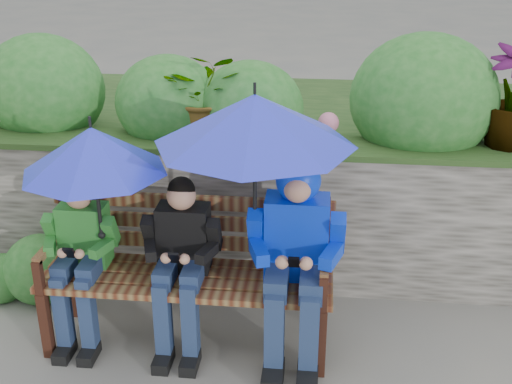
# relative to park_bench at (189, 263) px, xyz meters

# --- Properties ---
(ground) EXTENTS (60.00, 60.00, 0.00)m
(ground) POSITION_rel_park_bench_xyz_m (0.39, -0.01, -0.51)
(ground) COLOR #62625E
(ground) RESTS_ON ground
(garden_backdrop) EXTENTS (8.00, 2.84, 1.80)m
(garden_backdrop) POSITION_rel_park_bench_xyz_m (0.40, 1.59, 0.12)
(garden_backdrop) COLOR #4D4A42
(garden_backdrop) RESTS_ON ground
(park_bench) EXTENTS (1.71, 0.50, 0.90)m
(park_bench) POSITION_rel_park_bench_xyz_m (0.00, 0.00, 0.00)
(park_bench) COLOR #32170F
(park_bench) RESTS_ON ground
(boy_left) EXTENTS (0.42, 0.49, 1.02)m
(boy_left) POSITION_rel_park_bench_xyz_m (-0.63, -0.07, 0.07)
(boy_left) COLOR #2F842C
(boy_left) RESTS_ON ground
(boy_middle) EXTENTS (0.45, 0.52, 1.05)m
(boy_middle) POSITION_rel_park_bench_xyz_m (-0.03, -0.07, 0.09)
(boy_middle) COLOR black
(boy_middle) RESTS_ON ground
(boy_right) EXTENTS (0.54, 0.66, 1.18)m
(boy_right) POSITION_rel_park_bench_xyz_m (0.63, -0.07, 0.19)
(boy_right) COLOR #003FC7
(boy_right) RESTS_ON ground
(umbrella_left) EXTENTS (0.82, 0.82, 0.73)m
(umbrella_left) POSITION_rel_park_bench_xyz_m (-0.49, -0.07, 0.71)
(umbrella_left) COLOR #2732E7
(umbrella_left) RESTS_ON ground
(umbrella_right) EXTENTS (1.10, 1.10, 0.92)m
(umbrella_right) POSITION_rel_park_bench_xyz_m (0.40, -0.05, 0.91)
(umbrella_right) COLOR #2732E7
(umbrella_right) RESTS_ON ground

